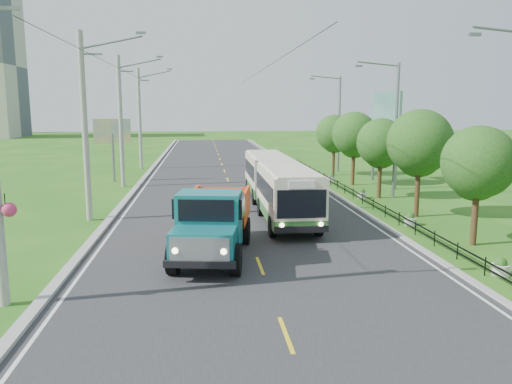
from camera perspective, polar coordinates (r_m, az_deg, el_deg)
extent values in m
plane|color=#225B15|center=(19.46, 0.46, -8.45)|extent=(240.00, 240.00, 0.00)
cube|color=#28282B|center=(38.91, -2.95, 0.61)|extent=(14.00, 120.00, 0.02)
cube|color=#9E9E99|center=(39.17, -13.53, 0.51)|extent=(0.40, 120.00, 0.15)
cube|color=#9E9E99|center=(39.95, 7.34, 0.83)|extent=(0.30, 120.00, 0.10)
cube|color=silver|center=(39.11, -12.73, 0.45)|extent=(0.12, 120.00, 0.00)
cube|color=silver|center=(39.84, 6.64, 0.78)|extent=(0.12, 120.00, 0.00)
cube|color=yellow|center=(19.45, 0.46, -8.39)|extent=(0.12, 2.20, 0.00)
cube|color=black|center=(34.42, 11.05, -0.23)|extent=(0.04, 40.00, 0.60)
sphere|color=#D83366|center=(16.72, -26.38, -1.83)|extent=(0.44, 0.44, 0.44)
cylinder|color=gray|center=(28.09, -18.98, 6.94)|extent=(0.32, 0.32, 10.00)
cube|color=slate|center=(28.11, -18.38, 14.74)|extent=(1.20, 0.10, 0.10)
cube|color=slate|center=(27.84, -13.02, 17.31)|extent=(0.50, 0.18, 0.12)
cylinder|color=gray|center=(39.88, -15.20, 7.71)|extent=(0.32, 0.32, 10.00)
cube|color=slate|center=(39.89, -14.72, 13.20)|extent=(1.20, 0.10, 0.10)
cube|color=slate|center=(39.70, -10.94, 14.95)|extent=(0.50, 0.18, 0.12)
cylinder|color=gray|center=(51.77, -13.15, 8.12)|extent=(0.32, 0.32, 10.00)
cube|color=slate|center=(51.78, -12.75, 12.34)|extent=(1.20, 0.10, 0.10)
cube|color=slate|center=(51.63, -9.85, 13.67)|extent=(0.50, 0.18, 0.12)
cylinder|color=#382314|center=(24.06, 23.74, -2.14)|extent=(0.28, 0.28, 2.97)
sphere|color=#194C15|center=(23.75, 24.10, 3.13)|extent=(3.18, 3.18, 3.18)
sphere|color=#194C15|center=(24.35, 23.82, 1.78)|extent=(2.33, 2.33, 2.33)
cylinder|color=#382314|center=(29.29, 17.96, 0.54)|extent=(0.28, 0.28, 3.36)
sphere|color=#194C15|center=(29.03, 18.22, 5.46)|extent=(3.60, 3.60, 3.60)
sphere|color=#194C15|center=(29.62, 18.10, 4.14)|extent=(2.64, 2.64, 2.64)
cylinder|color=#382314|center=(34.82, 13.94, 1.79)|extent=(0.28, 0.28, 3.02)
sphere|color=#194C15|center=(34.60, 14.09, 5.52)|extent=(3.24, 3.24, 3.24)
sphere|color=#194C15|center=(35.18, 14.08, 4.52)|extent=(2.38, 2.38, 2.38)
cylinder|color=#382314|center=(40.45, 11.05, 3.09)|extent=(0.28, 0.28, 3.25)
sphere|color=#194C15|center=(40.26, 11.16, 6.54)|extent=(3.48, 3.48, 3.48)
sphere|color=#194C15|center=(40.83, 11.18, 5.59)|extent=(2.55, 2.55, 2.55)
cylinder|color=#382314|center=(46.19, 8.85, 3.82)|extent=(0.28, 0.28, 3.08)
sphere|color=#194C15|center=(46.02, 8.92, 6.68)|extent=(3.30, 3.30, 3.30)
sphere|color=#194C15|center=(46.59, 8.98, 5.90)|extent=(2.42, 2.42, 2.42)
cylinder|color=slate|center=(21.92, 26.82, 16.12)|extent=(2.80, 0.10, 0.34)
cube|color=slate|center=(21.24, 23.73, 16.17)|extent=(0.45, 0.16, 0.12)
cylinder|color=slate|center=(34.92, 15.69, 6.67)|extent=(0.20, 0.20, 9.00)
cylinder|color=slate|center=(34.52, 13.80, 14.03)|extent=(2.80, 0.10, 0.34)
cube|color=slate|center=(34.09, 11.67, 13.92)|extent=(0.45, 0.16, 0.12)
cylinder|color=slate|center=(48.19, 9.48, 7.56)|extent=(0.20, 0.20, 9.00)
cylinder|color=slate|center=(47.90, 7.97, 12.85)|extent=(2.80, 0.10, 0.34)
cube|color=slate|center=(47.59, 6.41, 12.73)|extent=(0.45, 0.16, 0.12)
cylinder|color=silver|center=(20.44, 26.15, -7.98)|extent=(0.64, 0.64, 0.40)
sphere|color=#194C15|center=(20.37, 26.20, -7.31)|extent=(0.44, 0.44, 0.44)
cylinder|color=silver|center=(27.28, 17.21, -3.22)|extent=(0.64, 0.64, 0.40)
sphere|color=#194C15|center=(27.23, 17.23, -2.71)|extent=(0.44, 0.44, 0.44)
cylinder|color=silver|center=(34.62, 11.99, -0.37)|extent=(0.64, 0.64, 0.40)
sphere|color=#194C15|center=(34.58, 12.01, 0.03)|extent=(0.44, 0.44, 0.44)
cylinder|color=silver|center=(42.20, 8.63, 1.47)|extent=(0.64, 0.64, 0.40)
sphere|color=#194C15|center=(42.16, 8.64, 1.80)|extent=(0.44, 0.44, 0.44)
cylinder|color=slate|center=(43.21, -16.00, 3.80)|extent=(0.20, 0.20, 4.00)
cube|color=yellow|center=(43.06, -16.13, 6.71)|extent=(3.00, 0.15, 2.00)
cylinder|color=slate|center=(38.85, 15.71, 3.95)|extent=(0.24, 0.24, 5.00)
cylinder|color=slate|center=(43.51, 13.27, 4.61)|extent=(0.24, 0.24, 5.00)
cube|color=#144C47|center=(41.02, 14.61, 8.89)|extent=(0.20, 6.00, 3.00)
cube|color=#2A6428|center=(25.93, 3.62, -2.14)|extent=(2.48, 7.37, 0.54)
cube|color=beige|center=(25.71, 3.65, 0.51)|extent=(2.48, 7.37, 1.89)
cube|color=black|center=(25.71, 3.65, 0.54)|extent=(2.51, 6.78, 0.93)
cube|color=#2A6428|center=(33.81, 1.33, 0.60)|extent=(2.47, 6.88, 0.54)
cube|color=beige|center=(33.65, 1.34, 2.65)|extent=(2.47, 6.88, 1.89)
cube|color=black|center=(33.65, 1.34, 2.66)|extent=(2.51, 6.29, 0.93)
cube|color=#4C4C4C|center=(29.83, 2.30, 1.24)|extent=(2.31, 0.99, 2.34)
cube|color=black|center=(22.15, 5.25, -1.38)|extent=(2.21, 0.07, 1.28)
cylinder|color=black|center=(23.59, 1.89, -3.97)|extent=(0.32, 1.02, 1.02)
cylinder|color=black|center=(23.99, 7.16, -3.81)|extent=(0.32, 1.02, 1.02)
cylinder|color=black|center=(28.26, 0.55, -1.72)|extent=(0.32, 1.02, 1.02)
cylinder|color=black|center=(28.59, 4.97, -1.62)|extent=(0.32, 1.02, 1.02)
cylinder|color=black|center=(31.52, -0.15, -0.55)|extent=(0.32, 1.02, 1.02)
cylinder|color=black|center=(31.82, 3.83, -0.47)|extent=(0.32, 1.02, 1.02)
cylinder|color=black|center=(35.95, -0.88, 0.69)|extent=(0.32, 1.02, 1.02)
cylinder|color=black|center=(36.22, 2.61, 0.75)|extent=(0.32, 1.02, 1.02)
cube|color=#12696E|center=(18.01, -6.05, -6.00)|extent=(2.51, 1.89, 1.09)
cube|color=#12696E|center=(19.45, -5.30, -3.18)|extent=(2.66, 2.12, 2.18)
cube|color=black|center=(19.34, -5.32, -1.60)|extent=(2.84, 1.84, 0.76)
cube|color=black|center=(20.53, -4.89, -5.47)|extent=(2.16, 6.63, 0.27)
cube|color=#D84814|center=(22.08, -4.25, -1.50)|extent=(3.02, 3.64, 1.42)
cylinder|color=black|center=(18.60, -9.42, -7.50)|extent=(0.58, 1.25, 1.20)
cylinder|color=black|center=(18.24, -2.33, -7.72)|extent=(0.58, 1.25, 1.20)
cylinder|color=black|center=(22.72, -7.01, -4.33)|extent=(0.58, 1.25, 1.20)
cylinder|color=black|center=(22.43, -1.23, -4.44)|extent=(0.58, 1.25, 1.20)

